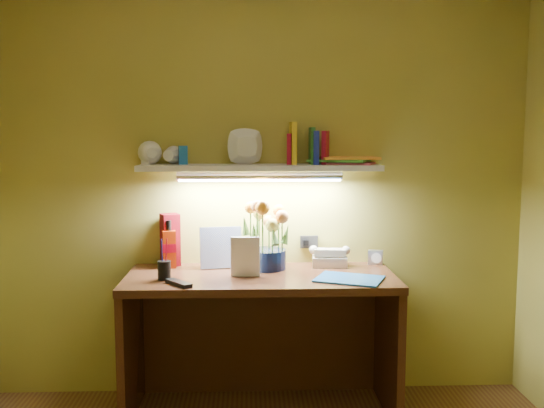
# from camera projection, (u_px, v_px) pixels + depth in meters

# --- Properties ---
(desk) EXTENTS (1.40, 0.60, 0.75)m
(desk) POSITION_uv_depth(u_px,v_px,m) (261.00, 344.00, 3.20)
(desk) COLOR #39180F
(desk) RESTS_ON ground
(flower_bouquet) EXTENTS (0.27, 0.27, 0.37)m
(flower_bouquet) POSITION_uv_depth(u_px,v_px,m) (267.00, 235.00, 3.27)
(flower_bouquet) COLOR #0B1333
(flower_bouquet) RESTS_ON desk
(telephone) EXTENTS (0.20, 0.16, 0.11)m
(telephone) POSITION_uv_depth(u_px,v_px,m) (330.00, 256.00, 3.36)
(telephone) COLOR beige
(telephone) RESTS_ON desk
(desk_clock) EXTENTS (0.09, 0.06, 0.08)m
(desk_clock) POSITION_uv_depth(u_px,v_px,m) (375.00, 257.00, 3.40)
(desk_clock) COLOR #B0AFB4
(desk_clock) RESTS_ON desk
(whisky_bottle) EXTENTS (0.08, 0.08, 0.26)m
(whisky_bottle) POSITION_uv_depth(u_px,v_px,m) (169.00, 244.00, 3.31)
(whisky_bottle) COLOR #AB2907
(whisky_bottle) RESTS_ON desk
(whisky_box) EXTENTS (0.12, 0.12, 0.29)m
(whisky_box) POSITION_uv_depth(u_px,v_px,m) (170.00, 240.00, 3.36)
(whisky_box) COLOR #5C050C
(whisky_box) RESTS_ON desk
(pen_cup) EXTENTS (0.07, 0.07, 0.16)m
(pen_cup) POSITION_uv_depth(u_px,v_px,m) (164.00, 264.00, 3.04)
(pen_cup) COLOR black
(pen_cup) RESTS_ON desk
(art_card) EXTENTS (0.23, 0.08, 0.23)m
(art_card) POSITION_uv_depth(u_px,v_px,m) (221.00, 247.00, 3.31)
(art_card) COLOR white
(art_card) RESTS_ON desk
(tv_remote) EXTENTS (0.15, 0.16, 0.02)m
(tv_remote) POSITION_uv_depth(u_px,v_px,m) (179.00, 283.00, 2.93)
(tv_remote) COLOR black
(tv_remote) RESTS_ON desk
(blue_folder) EXTENTS (0.39, 0.34, 0.01)m
(blue_folder) POSITION_uv_depth(u_px,v_px,m) (349.00, 279.00, 3.04)
(blue_folder) COLOR blue
(blue_folder) RESTS_ON desk
(desk_book_a) EXTENTS (0.14, 0.03, 0.19)m
(desk_book_a) POSITION_uv_depth(u_px,v_px,m) (231.00, 258.00, 3.12)
(desk_book_a) COLOR white
(desk_book_a) RESTS_ON desk
(desk_book_b) EXTENTS (0.15, 0.03, 0.21)m
(desk_book_b) POSITION_uv_depth(u_px,v_px,m) (231.00, 257.00, 3.10)
(desk_book_b) COLOR white
(desk_book_b) RESTS_ON desk
(wall_shelf) EXTENTS (1.31, 0.33, 0.26)m
(wall_shelf) POSITION_uv_depth(u_px,v_px,m) (261.00, 161.00, 3.27)
(wall_shelf) COLOR white
(wall_shelf) RESTS_ON ground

